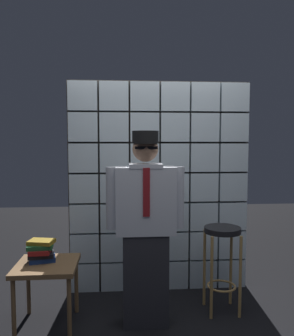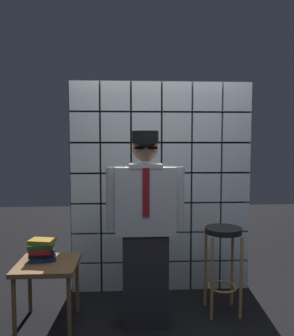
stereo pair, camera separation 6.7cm
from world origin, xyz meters
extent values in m
cube|color=silver|center=(-0.80, 1.16, 0.15)|extent=(0.30, 0.08, 0.30)
cube|color=silver|center=(-0.48, 1.16, 0.15)|extent=(0.30, 0.08, 0.30)
cube|color=silver|center=(-0.16, 1.16, 0.15)|extent=(0.30, 0.08, 0.30)
cube|color=silver|center=(0.16, 1.16, 0.15)|extent=(0.30, 0.08, 0.30)
cube|color=silver|center=(0.48, 1.16, 0.15)|extent=(0.30, 0.08, 0.30)
cube|color=silver|center=(0.80, 1.16, 0.15)|extent=(0.30, 0.08, 0.30)
cube|color=silver|center=(-0.80, 1.16, 0.47)|extent=(0.30, 0.08, 0.30)
cube|color=silver|center=(-0.48, 1.16, 0.47)|extent=(0.30, 0.08, 0.30)
cube|color=silver|center=(-0.16, 1.16, 0.47)|extent=(0.30, 0.08, 0.30)
cube|color=silver|center=(0.16, 1.16, 0.47)|extent=(0.30, 0.08, 0.30)
cube|color=silver|center=(0.48, 1.16, 0.47)|extent=(0.30, 0.08, 0.30)
cube|color=silver|center=(0.80, 1.16, 0.47)|extent=(0.30, 0.08, 0.30)
cube|color=silver|center=(-0.80, 1.16, 0.79)|extent=(0.30, 0.08, 0.30)
cube|color=silver|center=(-0.48, 1.16, 0.79)|extent=(0.30, 0.08, 0.30)
cube|color=silver|center=(-0.16, 1.16, 0.79)|extent=(0.30, 0.08, 0.30)
cube|color=silver|center=(0.16, 1.16, 0.79)|extent=(0.30, 0.08, 0.30)
cube|color=silver|center=(0.48, 1.16, 0.79)|extent=(0.30, 0.08, 0.30)
cube|color=silver|center=(0.80, 1.16, 0.79)|extent=(0.30, 0.08, 0.30)
cube|color=silver|center=(-0.80, 1.16, 1.11)|extent=(0.30, 0.08, 0.30)
cube|color=silver|center=(-0.48, 1.16, 1.11)|extent=(0.30, 0.08, 0.30)
cube|color=silver|center=(-0.16, 1.16, 1.11)|extent=(0.30, 0.08, 0.30)
cube|color=silver|center=(0.16, 1.16, 1.11)|extent=(0.30, 0.08, 0.30)
cube|color=silver|center=(0.48, 1.16, 1.11)|extent=(0.30, 0.08, 0.30)
cube|color=silver|center=(0.80, 1.16, 1.11)|extent=(0.30, 0.08, 0.30)
cube|color=silver|center=(-0.80, 1.16, 1.43)|extent=(0.30, 0.08, 0.30)
cube|color=silver|center=(-0.48, 1.16, 1.43)|extent=(0.30, 0.08, 0.30)
cube|color=silver|center=(-0.16, 1.16, 1.43)|extent=(0.30, 0.08, 0.30)
cube|color=silver|center=(0.16, 1.16, 1.43)|extent=(0.30, 0.08, 0.30)
cube|color=silver|center=(0.48, 1.16, 1.43)|extent=(0.30, 0.08, 0.30)
cube|color=silver|center=(0.80, 1.16, 1.43)|extent=(0.30, 0.08, 0.30)
cube|color=silver|center=(-0.80, 1.16, 1.76)|extent=(0.30, 0.08, 0.30)
cube|color=silver|center=(-0.48, 1.16, 1.76)|extent=(0.30, 0.08, 0.30)
cube|color=silver|center=(-0.16, 1.16, 1.76)|extent=(0.30, 0.08, 0.30)
cube|color=silver|center=(0.16, 1.16, 1.76)|extent=(0.30, 0.08, 0.30)
cube|color=silver|center=(0.48, 1.16, 1.76)|extent=(0.30, 0.08, 0.30)
cube|color=silver|center=(0.80, 1.16, 1.76)|extent=(0.30, 0.08, 0.30)
cube|color=silver|center=(-0.80, 1.16, 2.08)|extent=(0.30, 0.08, 0.30)
cube|color=silver|center=(-0.48, 1.16, 2.08)|extent=(0.30, 0.08, 0.30)
cube|color=silver|center=(-0.16, 1.16, 2.08)|extent=(0.30, 0.08, 0.30)
cube|color=silver|center=(0.16, 1.16, 2.08)|extent=(0.30, 0.08, 0.30)
cube|color=silver|center=(0.48, 1.16, 2.08)|extent=(0.30, 0.08, 0.30)
cube|color=silver|center=(0.80, 1.16, 2.08)|extent=(0.30, 0.08, 0.30)
cube|color=#38332D|center=(0.00, 1.21, 1.11)|extent=(1.95, 0.02, 2.27)
cube|color=#28282D|center=(-0.20, 0.44, 0.41)|extent=(0.39, 0.20, 0.81)
cube|color=silver|center=(-0.20, 0.44, 1.10)|extent=(0.51, 0.22, 0.58)
cube|color=maroon|center=(-0.20, 0.32, 1.19)|extent=(0.06, 0.01, 0.40)
cube|color=silver|center=(-0.20, 0.44, 1.40)|extent=(0.28, 0.23, 0.04)
sphere|color=#A87A5B|center=(-0.20, 0.44, 1.54)|extent=(0.22, 0.22, 0.22)
ellipsoid|color=black|center=(-0.20, 0.39, 1.51)|extent=(0.14, 0.08, 0.10)
cube|color=black|center=(-0.20, 0.33, 1.56)|extent=(0.19, 0.01, 0.02)
cylinder|color=black|center=(-0.20, 0.35, 1.59)|extent=(0.16, 0.16, 0.01)
cylinder|color=black|center=(-0.20, 0.44, 1.64)|extent=(0.23, 0.23, 0.10)
cylinder|color=silver|center=(0.08, 0.44, 1.13)|extent=(0.10, 0.10, 0.53)
cylinder|color=silver|center=(-0.49, 0.44, 1.13)|extent=(0.10, 0.10, 0.53)
cylinder|color=black|center=(0.53, 0.62, 0.78)|extent=(0.34, 0.34, 0.05)
torus|color=tan|center=(0.53, 0.62, 0.24)|extent=(0.27, 0.27, 0.02)
cylinder|color=tan|center=(0.40, 0.49, 0.38)|extent=(0.03, 0.03, 0.76)
cylinder|color=tan|center=(0.66, 0.49, 0.38)|extent=(0.03, 0.03, 0.76)
cylinder|color=tan|center=(0.40, 0.75, 0.38)|extent=(0.03, 0.03, 0.76)
cylinder|color=tan|center=(0.66, 0.75, 0.38)|extent=(0.03, 0.03, 0.76)
cube|color=brown|center=(-1.06, 0.49, 0.54)|extent=(0.52, 0.52, 0.04)
cylinder|color=brown|center=(-1.28, 0.27, 0.26)|extent=(0.04, 0.04, 0.52)
cylinder|color=brown|center=(-0.84, 0.27, 0.26)|extent=(0.04, 0.04, 0.52)
cylinder|color=brown|center=(-1.28, 0.71, 0.26)|extent=(0.04, 0.04, 0.52)
cylinder|color=brown|center=(-0.84, 0.71, 0.26)|extent=(0.04, 0.04, 0.52)
cube|color=navy|center=(-1.11, 0.54, 0.58)|extent=(0.24, 0.19, 0.04)
cube|color=black|center=(-1.11, 0.53, 0.62)|extent=(0.24, 0.19, 0.04)
cube|color=maroon|center=(-1.12, 0.53, 0.65)|extent=(0.18, 0.19, 0.04)
cube|color=#1E592D|center=(-1.12, 0.53, 0.69)|extent=(0.23, 0.18, 0.04)
cube|color=olive|center=(-1.11, 0.54, 0.73)|extent=(0.24, 0.18, 0.03)
cylinder|color=black|center=(-1.10, 0.52, 0.60)|extent=(0.08, 0.08, 0.09)
torus|color=black|center=(-1.04, 0.52, 0.61)|extent=(0.06, 0.01, 0.06)
camera|label=1|loc=(-0.41, -2.43, 1.60)|focal=36.32mm
camera|label=2|loc=(-0.34, -2.44, 1.60)|focal=36.32mm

